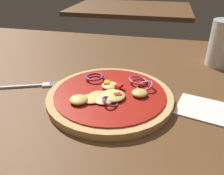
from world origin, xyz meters
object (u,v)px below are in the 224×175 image
at_px(fork, 32,86).
at_px(beer_glass, 223,46).
at_px(pizza, 110,96).
at_px(napkin, 213,111).

relative_size(fork, beer_glass, 1.21).
bearing_deg(beer_glass, pizza, -135.41).
bearing_deg(pizza, fork, 175.04).
bearing_deg(napkin, pizza, -179.48).
xyz_separation_m(fork, beer_glass, (0.47, 0.25, 0.05)).
bearing_deg(pizza, napkin, 0.52).
bearing_deg(napkin, fork, 177.89).
distance_m(fork, beer_glass, 0.53).
bearing_deg(fork, pizza, -4.96).
relative_size(fork, napkin, 0.98).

